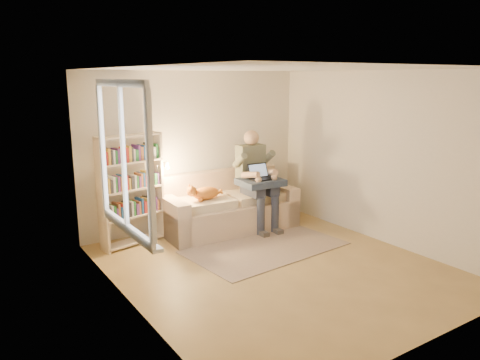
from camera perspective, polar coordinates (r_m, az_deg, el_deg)
floor at (r=6.42m, az=4.42°, el=-10.52°), size 4.50×4.50×0.00m
ceiling at (r=5.91m, az=4.85°, el=13.37°), size 4.00×4.50×0.02m
wall_left at (r=5.08m, az=-13.49°, el=-1.58°), size 0.02×4.50×2.60m
wall_right at (r=7.41m, az=16.94°, el=2.59°), size 0.02×4.50×2.60m
wall_back at (r=7.90m, az=-5.45°, el=3.66°), size 4.00×0.02×2.60m
wall_front at (r=4.53m, az=22.42°, el=-3.91°), size 4.00×0.02×2.60m
window at (r=5.26m, az=-13.74°, el=-0.26°), size 0.12×1.52×1.69m
sofa at (r=7.83m, az=-1.58°, el=-3.55°), size 2.27×1.12×0.94m
person at (r=7.77m, az=1.89°, el=0.70°), size 0.49×0.76×1.64m
cat at (r=7.38m, az=-4.72°, el=-1.65°), size 0.70×0.26×0.25m
blanket at (r=7.69m, az=2.96°, el=-0.22°), size 0.72×0.60×0.10m
laptop at (r=7.67m, az=2.92°, el=0.65°), size 0.37×0.34×0.30m
bookshelf at (r=7.14m, az=-13.11°, el=-0.54°), size 1.15×0.46×1.69m
rug at (r=7.07m, az=3.12°, el=-8.21°), size 2.42×1.56×0.01m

